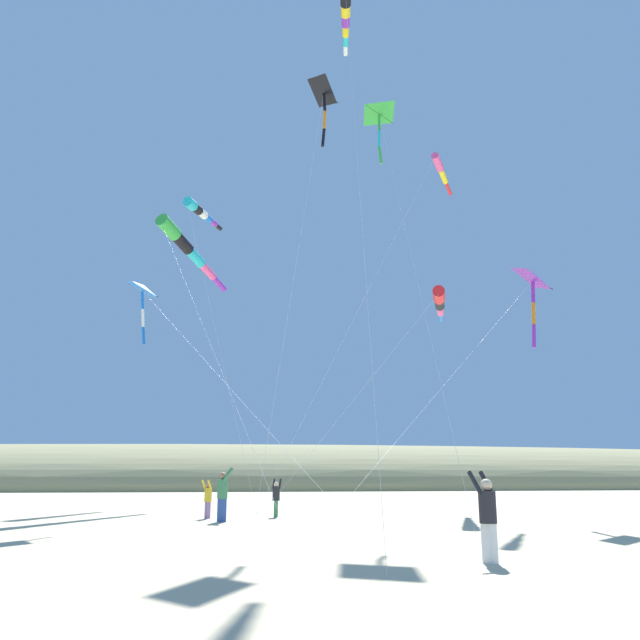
% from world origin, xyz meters
% --- Properties ---
extents(ground_plane, '(600.00, 600.00, 0.00)m').
position_xyz_m(ground_plane, '(0.00, 0.00, 0.00)').
color(ground_plane, '#C6B58C').
extents(dune_ridge_grassy, '(28.00, 240.00, 9.24)m').
position_xyz_m(dune_ridge_grassy, '(55.00, 0.00, 0.00)').
color(dune_ridge_grassy, '#938E60').
rests_on(dune_ridge_grassy, ground_plane).
extents(person_adult_flyer, '(0.45, 0.56, 1.81)m').
position_xyz_m(person_adult_flyer, '(5.73, 3.37, 0.98)').
color(person_adult_flyer, '#335199').
rests_on(person_adult_flyer, ground_plane).
extents(person_child_green_jacket, '(0.47, 0.39, 1.41)m').
position_xyz_m(person_child_green_jacket, '(7.91, 1.40, 0.77)').
color(person_child_green_jacket, '#3D7F51').
rests_on(person_child_green_jacket, ground_plane).
extents(person_child_grey_jacket, '(0.49, 0.44, 1.38)m').
position_xyz_m(person_child_grey_jacket, '(7.51, 3.93, 0.75)').
color(person_child_grey_jacket, '#8E6B9E').
rests_on(person_child_grey_jacket, ground_plane).
extents(person_bystander_far, '(0.58, 0.51, 1.67)m').
position_xyz_m(person_bystander_far, '(-5.27, -1.69, 0.91)').
color(person_bystander_far, silver).
rests_on(person_bystander_far, ground_plane).
extents(kite_windsock_green_low_center, '(20.91, 5.95, 14.85)m').
position_xyz_m(kite_windsock_green_low_center, '(17.11, 5.97, 13.77)').
color(kite_windsock_green_low_center, green).
rests_on(kite_windsock_green_low_center, ground_plane).
extents(kite_delta_yellow_midlevel, '(5.68, 3.49, 18.62)m').
position_xyz_m(kite_delta_yellow_midlevel, '(7.92, -0.50, 18.02)').
color(kite_delta_yellow_midlevel, black).
rests_on(kite_delta_yellow_midlevel, ground_plane).
extents(kite_windsock_checkered_midright, '(16.11, 2.40, 22.02)m').
position_xyz_m(kite_windsock_checkered_midright, '(7.38, -1.37, 21.52)').
color(kite_windsock_checkered_midright, black).
rests_on(kite_windsock_checkered_midright, ground_plane).
extents(kite_delta_striped_overhead, '(14.37, 2.22, 18.26)m').
position_xyz_m(kite_delta_striped_overhead, '(9.08, -3.24, 17.85)').
color(kite_delta_striped_overhead, green).
rests_on(kite_delta_striped_overhead, ground_plane).
extents(kite_windsock_long_streamer_left, '(18.33, 4.86, 19.50)m').
position_xyz_m(kite_windsock_long_streamer_left, '(25.06, 5.81, 19.16)').
color(kite_windsock_long_streamer_left, '#1EB7C6').
rests_on(kite_windsock_long_streamer_left, ground_plane).
extents(kite_windsock_white_trailing, '(6.48, 9.72, 9.81)m').
position_xyz_m(kite_windsock_white_trailing, '(11.35, -6.47, 9.52)').
color(kite_windsock_white_trailing, red).
rests_on(kite_windsock_white_trailing, ground_plane).
extents(kite_windsock_black_fish_shape, '(6.67, 10.63, 17.26)m').
position_xyz_m(kite_windsock_black_fish_shape, '(12.20, -7.10, 16.82)').
color(kite_windsock_black_fish_shape, '#EF4C93').
rests_on(kite_windsock_black_fish_shape, ground_plane).
extents(kite_delta_orange_high_right, '(9.90, 7.20, 8.57)m').
position_xyz_m(kite_delta_orange_high_right, '(6.17, 6.50, 8.17)').
color(kite_delta_orange_high_right, blue).
rests_on(kite_delta_orange_high_right, ground_plane).
extents(kite_delta_purple_drifting, '(9.64, 11.16, 9.78)m').
position_xyz_m(kite_delta_purple_drifting, '(6.09, -8.68, 9.17)').
color(kite_delta_purple_drifting, purple).
rests_on(kite_delta_purple_drifting, ground_plane).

